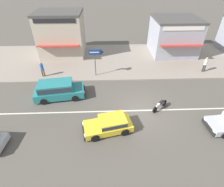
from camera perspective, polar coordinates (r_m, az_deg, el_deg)
The scene contains 11 objects.
ground_plane at distance 14.87m, azimuth 9.56°, elevation -5.48°, with size 160.00×160.00×0.00m, color #544F47.
lane_centre_stripe at distance 14.87m, azimuth 9.56°, elevation -5.47°, with size 50.40×0.14×0.01m, color silver.
kerb_strip at distance 22.84m, azimuth 5.36°, elevation 11.04°, with size 68.00×10.00×0.15m, color gray.
minivan_teal_1 at distance 16.35m, azimuth -17.25°, elevation 1.32°, with size 4.62×2.37×1.56m.
hatchback_yellow_3 at distance 12.74m, azimuth -0.83°, elevation -9.95°, with size 3.79×2.25×1.10m.
motorcycle_1 at distance 15.08m, azimuth 15.34°, elevation -3.64°, with size 1.49×1.24×0.80m.
arrow_signboard at distance 18.00m, azimuth -4.02°, elevation 12.81°, with size 1.55×0.61×2.96m.
pedestrian_by_shop at distance 21.86m, azimuth 28.23°, elevation 8.66°, with size 0.34×0.34×1.71m.
pedestrian_far_end at distance 19.83m, azimuth -21.91°, elevation 7.68°, with size 0.34×0.34×1.66m.
shopfront_mid_block at distance 25.15m, azimuth 19.50°, elevation 17.30°, with size 5.61×6.01×4.46m.
shopfront_far_kios at distance 24.12m, azimuth -16.16°, elevation 18.19°, with size 5.51×5.26×5.29m.
Camera 1 is at (-2.87, -10.80, 9.81)m, focal length 28.00 mm.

